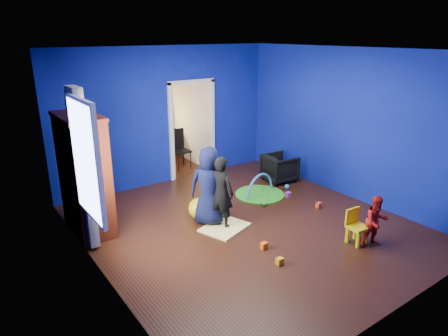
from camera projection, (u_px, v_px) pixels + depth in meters
floor at (246, 226)px, 6.84m from camera, size 5.00×5.50×0.01m
ceiling at (250, 50)px, 5.91m from camera, size 5.00×5.50×0.01m
wall_back at (167, 116)px, 8.49m from camera, size 5.00×0.02×2.90m
wall_front at (410, 200)px, 4.26m from camera, size 5.00×0.02×2.90m
wall_left at (93, 175)px, 5.00m from camera, size 0.02×5.50×2.90m
wall_right at (348, 124)px, 7.75m from camera, size 0.02×5.50×2.90m
alcove at (173, 116)px, 9.56m from camera, size 1.00×1.75×2.50m
armchair at (280, 168)px, 8.83m from camera, size 0.72×0.71×0.60m
child_black at (221, 192)px, 6.64m from camera, size 0.45×0.54×1.25m
child_navy at (209, 186)px, 6.74m from camera, size 0.78×0.78×1.37m
toddler_red at (376, 221)px, 6.10m from camera, size 0.48×0.43×0.82m
vase at (82, 112)px, 5.82m from camera, size 0.19×0.19×0.18m
potted_plant at (71, 99)px, 6.19m from camera, size 0.30×0.30×0.41m
tv_armoire at (84, 175)px, 6.40m from camera, size 0.58×1.14×1.96m
crt_tv at (87, 172)px, 6.41m from camera, size 0.46×0.70×0.54m
yellow_blanket at (225, 227)px, 6.76m from camera, size 0.90×0.80×0.03m
hopper_ball at (199, 209)px, 7.06m from camera, size 0.38×0.38×0.38m
kid_chair at (358, 228)px, 6.22m from camera, size 0.30×0.30×0.50m
play_mat at (260, 194)px, 8.13m from camera, size 1.00×1.00×0.03m
toy_arch at (260, 194)px, 8.13m from camera, size 0.87×0.26×0.89m
window_left at (84, 161)px, 5.25m from camera, size 0.03×0.95×1.55m
curtain at (83, 169)px, 5.83m from camera, size 0.14×0.42×2.40m
doorway at (192, 131)px, 8.95m from camera, size 1.16×0.10×2.10m
study_desk at (162, 145)px, 10.33m from camera, size 0.88×0.44×0.75m
desk_monitor at (159, 122)px, 10.24m from camera, size 0.40×0.05×0.32m
desk_lamp at (150, 125)px, 10.05m from camera, size 0.14×0.14×0.14m
folding_chair at (181, 150)px, 9.57m from camera, size 0.40×0.40×0.92m
book_shelf at (157, 80)px, 9.89m from camera, size 0.88×0.24×0.04m
toy_0 at (319, 205)px, 7.54m from camera, size 0.10×0.08×0.10m
toy_1 at (287, 187)px, 8.43m from camera, size 0.11×0.11×0.11m
toy_2 at (280, 261)px, 5.70m from camera, size 0.10×0.08×0.10m
toy_3 at (264, 203)px, 7.60m from camera, size 0.11×0.11×0.11m
toy_4 at (288, 195)px, 8.03m from camera, size 0.10×0.08×0.10m
toy_5 at (264, 246)px, 6.11m from camera, size 0.10×0.08×0.10m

